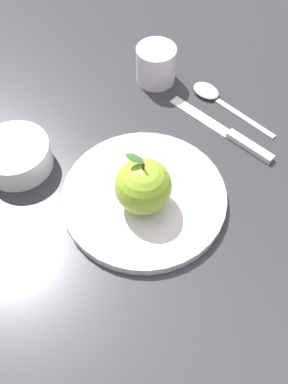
{
  "coord_description": "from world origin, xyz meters",
  "views": [
    {
      "loc": [
        -0.24,
        0.3,
        0.53
      ],
      "look_at": [
        -0.01,
        0.04,
        0.02
      ],
      "focal_mm": 41.95,
      "sensor_mm": 36.0,
      "label": 1
    }
  ],
  "objects_px": {
    "dinner_plate": "(144,197)",
    "side_bowl": "(15,154)",
    "knife": "(229,134)",
    "spoon": "(214,96)",
    "apple": "(143,186)",
    "cup": "(156,63)"
  },
  "relations": [
    {
      "from": "knife",
      "to": "dinner_plate",
      "type": "bearing_deg",
      "value": 84.31
    },
    {
      "from": "dinner_plate",
      "to": "spoon",
      "type": "bearing_deg",
      "value": -77.87
    },
    {
      "from": "apple",
      "to": "cup",
      "type": "xyz_separation_m",
      "value": [
        0.16,
        -0.21,
        -0.02
      ]
    },
    {
      "from": "apple",
      "to": "knife",
      "type": "relative_size",
      "value": 0.46
    },
    {
      "from": "dinner_plate",
      "to": "cup",
      "type": "bearing_deg",
      "value": -52.65
    },
    {
      "from": "side_bowl",
      "to": "knife",
      "type": "xyz_separation_m",
      "value": [
        -0.2,
        -0.26,
        -0.02
      ]
    },
    {
      "from": "side_bowl",
      "to": "knife",
      "type": "bearing_deg",
      "value": -127.82
    },
    {
      "from": "apple",
      "to": "side_bowl",
      "type": "height_order",
      "value": "apple"
    },
    {
      "from": "spoon",
      "to": "cup",
      "type": "bearing_deg",
      "value": 15.66
    },
    {
      "from": "spoon",
      "to": "dinner_plate",
      "type": "bearing_deg",
      "value": 102.13
    },
    {
      "from": "side_bowl",
      "to": "knife",
      "type": "height_order",
      "value": "side_bowl"
    },
    {
      "from": "apple",
      "to": "knife",
      "type": "height_order",
      "value": "apple"
    },
    {
      "from": "dinner_plate",
      "to": "side_bowl",
      "type": "relative_size",
      "value": 2.25
    },
    {
      "from": "dinner_plate",
      "to": "spoon",
      "type": "xyz_separation_m",
      "value": [
        0.05,
        -0.23,
        -0.0
      ]
    },
    {
      "from": "apple",
      "to": "spoon",
      "type": "height_order",
      "value": "apple"
    },
    {
      "from": "dinner_plate",
      "to": "apple",
      "type": "xyz_separation_m",
      "value": [
        -0.01,
        0.01,
        0.04
      ]
    },
    {
      "from": "knife",
      "to": "cup",
      "type": "bearing_deg",
      "value": -6.89
    },
    {
      "from": "side_bowl",
      "to": "apple",
      "type": "bearing_deg",
      "value": -160.63
    },
    {
      "from": "dinner_plate",
      "to": "apple",
      "type": "relative_size",
      "value": 2.57
    },
    {
      "from": "side_bowl",
      "to": "spoon",
      "type": "relative_size",
      "value": 0.62
    },
    {
      "from": "cup",
      "to": "dinner_plate",
      "type": "bearing_deg",
      "value": 127.35
    },
    {
      "from": "dinner_plate",
      "to": "cup",
      "type": "height_order",
      "value": "cup"
    }
  ]
}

